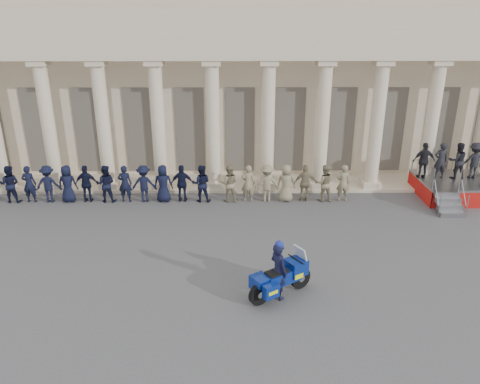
% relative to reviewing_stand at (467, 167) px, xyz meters
% --- Properties ---
extents(ground, '(90.00, 90.00, 0.00)m').
position_rel_reviewing_stand_xyz_m(ground, '(-10.73, -7.10, -1.45)').
color(ground, '#424245').
rests_on(ground, ground).
extents(building, '(40.00, 12.50, 9.00)m').
position_rel_reviewing_stand_xyz_m(building, '(-10.73, 7.64, 3.08)').
color(building, '#C5B294').
rests_on(building, ground).
extents(officer_rank, '(17.98, 0.67, 1.77)m').
position_rel_reviewing_stand_xyz_m(officer_rank, '(-14.71, -0.57, -0.56)').
color(officer_rank, black).
rests_on(officer_rank, ground).
extents(reviewing_stand, '(5.02, 4.07, 2.60)m').
position_rel_reviewing_stand_xyz_m(reviewing_stand, '(0.00, 0.00, 0.00)').
color(reviewing_stand, gray).
rests_on(reviewing_stand, ground).
extents(motorcycle, '(2.05, 1.62, 1.51)m').
position_rel_reviewing_stand_xyz_m(motorcycle, '(-9.54, -8.37, -0.79)').
color(motorcycle, black).
rests_on(motorcycle, ground).
extents(rider, '(0.75, 0.82, 1.97)m').
position_rel_reviewing_stand_xyz_m(rider, '(-9.65, -8.45, -0.48)').
color(rider, black).
rests_on(rider, ground).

